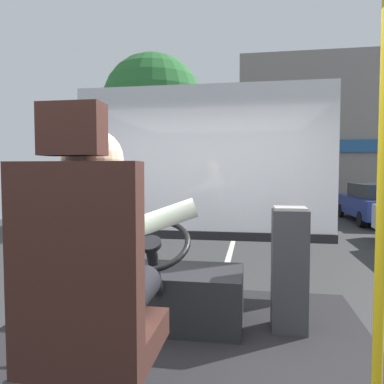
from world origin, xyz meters
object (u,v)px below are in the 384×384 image
Objects in this scene: handrail_pole at (383,167)px; parked_car_blue at (375,202)px; steering_console at (167,294)px; fare_box at (289,269)px; bus_driver at (99,253)px; driver_seat at (89,312)px.

handrail_pole is 12.97m from parked_car_blue.
fare_box is (0.88, 0.03, 0.22)m from steering_console.
bus_driver reaches higher than fare_box.
driver_seat is 13.67m from parked_car_blue.
fare_box is at bearing 2.19° from steering_console.
parked_car_blue is (4.08, 11.38, -0.42)m from fare_box.
driver_seat is 1.36m from steering_console.
driver_seat reaches higher than bus_driver.
steering_console is (0.00, 1.21, -0.57)m from bus_driver.
bus_driver is 0.72× the size of steering_console.
handrail_pole is at bearing 17.82° from driver_seat.
handrail_pole is 1.24m from fare_box.
fare_box is (0.88, 1.35, -0.15)m from driver_seat.
handrail_pole is (1.16, 0.37, 0.56)m from driver_seat.
bus_driver is 13.58m from parked_car_blue.
driver_seat is at bearing -162.18° from handrail_pole.
driver_seat is 0.23m from bus_driver.
bus_driver is at bearing -167.02° from handrail_pole.
parked_car_blue is (3.80, 12.35, -1.13)m from handrail_pole.
parked_car_blue is (4.96, 12.72, -0.58)m from driver_seat.
steering_console is 1.26× the size of fare_box.
driver_seat is at bearing -90.00° from bus_driver.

